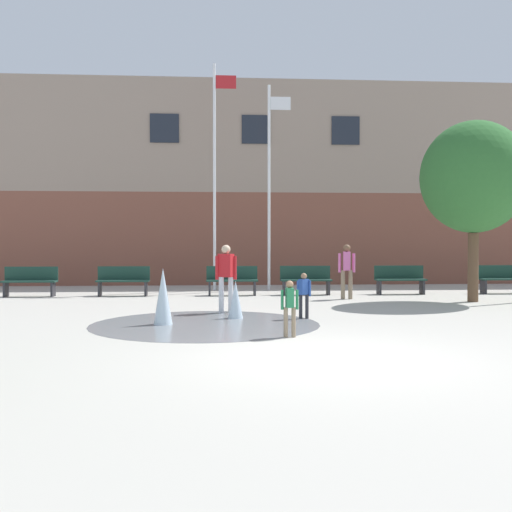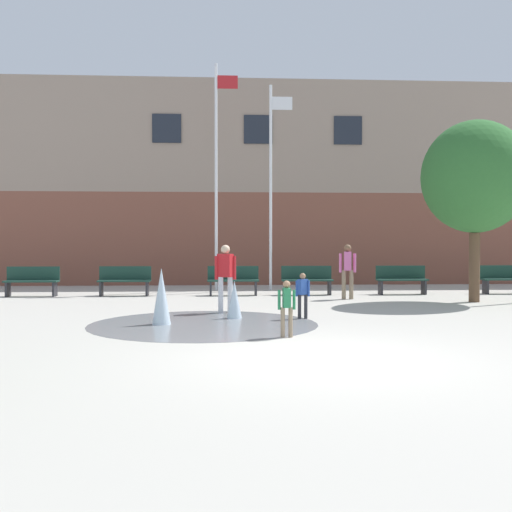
{
  "view_description": "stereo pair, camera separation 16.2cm",
  "coord_description": "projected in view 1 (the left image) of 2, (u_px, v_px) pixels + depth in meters",
  "views": [
    {
      "loc": [
        -1.59,
        -8.4,
        1.64
      ],
      "look_at": [
        -0.54,
        6.89,
        1.3
      ],
      "focal_mm": 42.0,
      "sensor_mm": 36.0,
      "label": 1
    },
    {
      "loc": [
        -1.43,
        -8.41,
        1.64
      ],
      "look_at": [
        -0.54,
        6.89,
        1.3
      ],
      "focal_mm": 42.0,
      "sensor_mm": 36.0,
      "label": 2
    }
  ],
  "objects": [
    {
      "name": "ground_plane",
      "position": [
        327.0,
        358.0,
        8.53
      ],
      "size": [
        100.0,
        100.0,
        0.0
      ],
      "primitive_type": "plane",
      "color": "#B2ADA3"
    },
    {
      "name": "library_building",
      "position": [
        251.0,
        189.0,
        26.1
      ],
      "size": [
        36.0,
        6.05,
        7.99
      ],
      "color": "brown",
      "rests_on": "ground"
    },
    {
      "name": "splash_fountain",
      "position": [
        196.0,
        308.0,
        12.21
      ],
      "size": [
        4.61,
        4.61,
        1.14
      ],
      "color": "gray",
      "rests_on": "ground"
    },
    {
      "name": "park_bench_far_left",
      "position": [
        30.0,
        281.0,
        18.2
      ],
      "size": [
        1.6,
        0.44,
        0.91
      ],
      "color": "#28282D",
      "rests_on": "ground"
    },
    {
      "name": "park_bench_left_of_flagpoles",
      "position": [
        123.0,
        280.0,
        18.45
      ],
      "size": [
        1.6,
        0.44,
        0.91
      ],
      "color": "#28282D",
      "rests_on": "ground"
    },
    {
      "name": "park_bench_under_left_flagpole",
      "position": [
        232.0,
        280.0,
        18.64
      ],
      "size": [
        1.6,
        0.44,
        0.91
      ],
      "color": "#28282D",
      "rests_on": "ground"
    },
    {
      "name": "park_bench_center",
      "position": [
        306.0,
        280.0,
        18.83
      ],
      "size": [
        1.6,
        0.44,
        0.91
      ],
      "color": "#28282D",
      "rests_on": "ground"
    },
    {
      "name": "park_bench_under_right_flagpole",
      "position": [
        400.0,
        279.0,
        19.07
      ],
      "size": [
        1.6,
        0.44,
        0.91
      ],
      "color": "#28282D",
      "rests_on": "ground"
    },
    {
      "name": "park_bench_near_trashcan",
      "position": [
        504.0,
        279.0,
        19.35
      ],
      "size": [
        1.6,
        0.44,
        0.91
      ],
      "color": "#28282D",
      "rests_on": "ground"
    },
    {
      "name": "adult_in_red",
      "position": [
        226.0,
        273.0,
        13.98
      ],
      "size": [
        0.5,
        0.35,
        1.59
      ],
      "rotation": [
        0.0,
        0.0,
        -0.53
      ],
      "color": "silver",
      "rests_on": "ground"
    },
    {
      "name": "child_in_fountain",
      "position": [
        304.0,
        292.0,
        12.9
      ],
      "size": [
        0.31,
        0.23,
        0.99
      ],
      "rotation": [
        0.0,
        0.0,
        -2.49
      ],
      "color": "#28282D",
      "rests_on": "ground"
    },
    {
      "name": "adult_watching",
      "position": [
        347.0,
        267.0,
        17.37
      ],
      "size": [
        0.5,
        0.37,
        1.59
      ],
      "rotation": [
        0.0,
        0.0,
        1.4
      ],
      "color": "#89755B",
      "rests_on": "ground"
    },
    {
      "name": "child_running",
      "position": [
        290.0,
        304.0,
        10.35
      ],
      "size": [
        0.31,
        0.21,
        0.99
      ],
      "rotation": [
        0.0,
        0.0,
        -1.54
      ],
      "color": "#89755B",
      "rests_on": "ground"
    },
    {
      "name": "flagpole_left",
      "position": [
        215.0,
        170.0,
        20.59
      ],
      "size": [
        0.8,
        0.1,
        7.79
      ],
      "color": "silver",
      "rests_on": "ground"
    },
    {
      "name": "flagpole_right",
      "position": [
        270.0,
        181.0,
        20.73
      ],
      "size": [
        0.8,
        0.1,
        7.09
      ],
      "color": "silver",
      "rests_on": "ground"
    },
    {
      "name": "street_tree_near_building",
      "position": [
        474.0,
        177.0,
        16.54
      ],
      "size": [
        2.92,
        2.92,
        5.01
      ],
      "color": "brown",
      "rests_on": "ground"
    }
  ]
}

